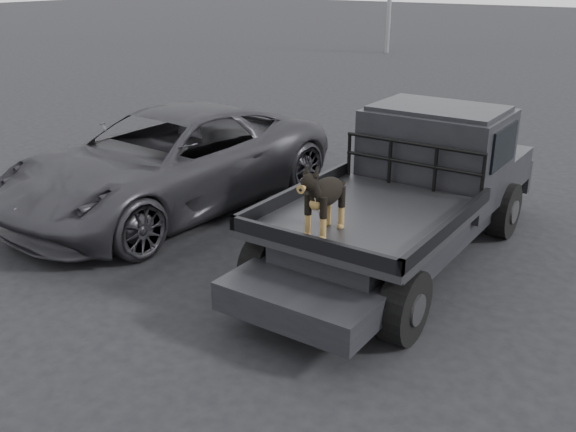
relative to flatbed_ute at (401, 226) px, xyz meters
The scene contains 6 objects.
ground 1.70m from the flatbed_ute, 115.95° to the right, with size 120.00×120.00×0.00m, color black.
flatbed_ute is the anchor object (origin of this frame).
ute_cab 1.31m from the flatbed_ute, 90.00° to the left, with size 1.72×1.30×0.88m, color black, non-canonical shape.
headache_rack 0.76m from the flatbed_ute, 90.00° to the left, with size 1.80×0.08×0.55m, color black, non-canonical shape.
dog 1.84m from the flatbed_ute, 94.59° to the right, with size 0.32×0.60×0.74m, color black, non-canonical shape.
parked_suv 3.73m from the flatbed_ute, behind, with size 2.47×5.36×1.49m, color #2D2D32.
Camera 1 is at (3.70, -5.41, 3.46)m, focal length 40.00 mm.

